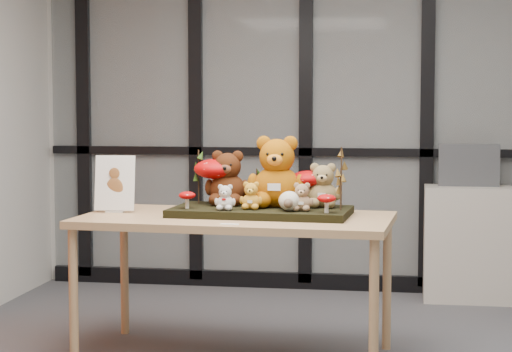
% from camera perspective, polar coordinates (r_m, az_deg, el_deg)
% --- Properties ---
extents(room_shell, '(5.00, 5.00, 5.00)m').
position_cam_1_polar(room_shell, '(4.51, 5.45, 7.70)').
color(room_shell, beige).
rests_on(room_shell, floor).
extents(glass_partition, '(4.90, 0.06, 2.78)m').
position_cam_1_polar(glass_partition, '(6.97, 6.78, 4.47)').
color(glass_partition, '#2D383F').
rests_on(glass_partition, floor).
extents(display_table, '(1.76, 0.96, 0.80)m').
position_cam_1_polar(display_table, '(5.14, -1.25, -3.20)').
color(display_table, tan).
rests_on(display_table, floor).
extents(diorama_tray, '(1.01, 0.55, 0.04)m').
position_cam_1_polar(diorama_tray, '(5.16, 0.30, -2.20)').
color(diorama_tray, black).
rests_on(diorama_tray, display_table).
extents(bear_pooh_yellow, '(0.35, 0.32, 0.44)m').
position_cam_1_polar(bear_pooh_yellow, '(5.19, 1.30, 0.51)').
color(bear_pooh_yellow, '#A55707').
rests_on(bear_pooh_yellow, diorama_tray).
extents(bear_brown_medium, '(0.28, 0.25, 0.34)m').
position_cam_1_polar(bear_brown_medium, '(5.29, -1.76, 0.06)').
color(bear_brown_medium, '#3F1B0A').
rests_on(bear_brown_medium, diorama_tray).
extents(bear_tan_back, '(0.22, 0.20, 0.27)m').
position_cam_1_polar(bear_tan_back, '(5.18, 4.14, -0.43)').
color(bear_tan_back, olive).
rests_on(bear_tan_back, diorama_tray).
extents(bear_small_yellow, '(0.14, 0.12, 0.17)m').
position_cam_1_polar(bear_small_yellow, '(5.08, -0.30, -1.12)').
color(bear_small_yellow, gold).
rests_on(bear_small_yellow, diorama_tray).
extents(bear_white_bow, '(0.12, 0.11, 0.15)m').
position_cam_1_polar(bear_white_bow, '(5.04, -1.91, -1.24)').
color(bear_white_bow, silver).
rests_on(bear_white_bow, diorama_tray).
extents(bear_beige_small, '(0.14, 0.12, 0.17)m').
position_cam_1_polar(bear_beige_small, '(5.01, 2.85, -1.20)').
color(bear_beige_small, '#9C7955').
rests_on(bear_beige_small, diorama_tray).
extents(plush_cream_hedgehog, '(0.10, 0.09, 0.12)m').
position_cam_1_polar(plush_cream_hedgehog, '(5.00, 2.08, -1.49)').
color(plush_cream_hedgehog, silver).
rests_on(plush_cream_hedgehog, diorama_tray).
extents(mushroom_back_left, '(0.26, 0.26, 0.29)m').
position_cam_1_polar(mushroom_back_left, '(5.33, -2.43, -0.18)').
color(mushroom_back_left, '#A60506').
rests_on(mushroom_back_left, diorama_tray).
extents(mushroom_back_right, '(0.20, 0.20, 0.22)m').
position_cam_1_polar(mushroom_back_right, '(5.22, 3.22, -0.66)').
color(mushroom_back_right, '#A60506').
rests_on(mushroom_back_right, diorama_tray).
extents(mushroom_front_left, '(0.09, 0.09, 0.10)m').
position_cam_1_polar(mushroom_front_left, '(5.13, -4.26, -1.43)').
color(mushroom_front_left, '#A60506').
rests_on(mushroom_front_left, diorama_tray).
extents(mushroom_front_right, '(0.10, 0.10, 0.11)m').
position_cam_1_polar(mushroom_front_right, '(4.93, 4.37, -1.64)').
color(mushroom_front_right, '#A60506').
rests_on(mushroom_front_right, diorama_tray).
extents(sprig_green_far_left, '(0.05, 0.05, 0.31)m').
position_cam_1_polar(sprig_green_far_left, '(5.36, -3.55, -0.04)').
color(sprig_green_far_left, '#12350C').
rests_on(sprig_green_far_left, diorama_tray).
extents(sprig_green_mid_left, '(0.05, 0.05, 0.21)m').
position_cam_1_polar(sprig_green_mid_left, '(5.39, -2.28, -0.53)').
color(sprig_green_mid_left, '#12350C').
rests_on(sprig_green_mid_left, diorama_tray).
extents(sprig_dry_far_right, '(0.05, 0.05, 0.34)m').
position_cam_1_polar(sprig_dry_far_right, '(5.17, 5.27, -0.07)').
color(sprig_dry_far_right, brown).
rests_on(sprig_dry_far_right, diorama_tray).
extents(sprig_dry_mid_right, '(0.05, 0.05, 0.23)m').
position_cam_1_polar(sprig_dry_mid_right, '(5.04, 5.23, -0.81)').
color(sprig_dry_mid_right, brown).
rests_on(sprig_dry_mid_right, diorama_tray).
extents(sprig_green_centre, '(0.05, 0.05, 0.20)m').
position_cam_1_polar(sprig_green_centre, '(5.35, 0.03, -0.63)').
color(sprig_green_centre, '#12350C').
rests_on(sprig_green_centre, diorama_tray).
extents(sign_holder, '(0.23, 0.08, 0.32)m').
position_cam_1_polar(sign_holder, '(5.35, -8.68, -0.58)').
color(sign_holder, silver).
rests_on(sign_holder, display_table).
extents(label_card, '(0.10, 0.03, 0.00)m').
position_cam_1_polar(label_card, '(4.79, -1.64, -2.99)').
color(label_card, white).
rests_on(label_card, display_table).
extents(cabinet, '(0.62, 0.36, 0.82)m').
position_cam_1_polar(cabinet, '(6.83, 12.89, -4.08)').
color(cabinet, '#B5AEA1').
rests_on(cabinet, floor).
extents(monitor, '(0.43, 0.04, 0.30)m').
position_cam_1_polar(monitor, '(6.79, 12.97, 0.65)').
color(monitor, '#46494D').
rests_on(monitor, cabinet).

